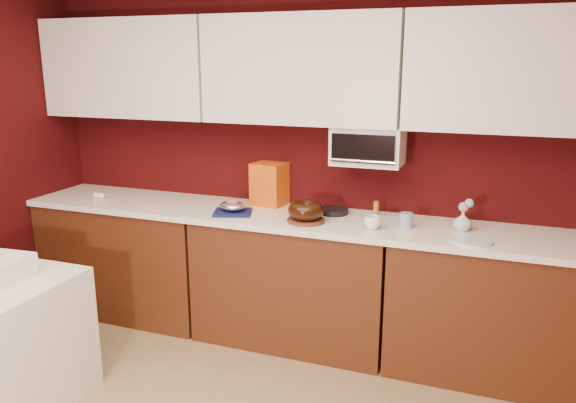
% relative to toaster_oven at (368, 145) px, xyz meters
% --- Properties ---
extents(wall_back, '(4.00, 0.02, 2.50)m').
position_rel_toaster_oven_xyz_m(wall_back, '(-0.45, 0.15, -0.12)').
color(wall_back, '#360708').
rests_on(wall_back, floor).
extents(base_cabinet_left, '(1.31, 0.58, 0.86)m').
position_rel_toaster_oven_xyz_m(base_cabinet_left, '(-1.78, -0.17, -0.95)').
color(base_cabinet_left, '#4B230F').
rests_on(base_cabinet_left, floor).
extents(base_cabinet_center, '(1.31, 0.58, 0.86)m').
position_rel_toaster_oven_xyz_m(base_cabinet_center, '(-0.45, -0.17, -0.95)').
color(base_cabinet_center, '#4B230F').
rests_on(base_cabinet_center, floor).
extents(base_cabinet_right, '(1.31, 0.58, 0.86)m').
position_rel_toaster_oven_xyz_m(base_cabinet_right, '(0.88, -0.17, -0.95)').
color(base_cabinet_right, '#4B230F').
rests_on(base_cabinet_right, floor).
extents(countertop, '(4.00, 0.62, 0.04)m').
position_rel_toaster_oven_xyz_m(countertop, '(-0.45, -0.17, -0.49)').
color(countertop, white).
rests_on(countertop, base_cabinet_center).
extents(upper_cabinet_left, '(1.31, 0.33, 0.70)m').
position_rel_toaster_oven_xyz_m(upper_cabinet_left, '(-1.78, -0.02, 0.48)').
color(upper_cabinet_left, white).
rests_on(upper_cabinet_left, wall_back).
extents(upper_cabinet_center, '(1.31, 0.33, 0.70)m').
position_rel_toaster_oven_xyz_m(upper_cabinet_center, '(-0.45, -0.02, 0.48)').
color(upper_cabinet_center, white).
rests_on(upper_cabinet_center, wall_back).
extents(upper_cabinet_right, '(1.31, 0.33, 0.70)m').
position_rel_toaster_oven_xyz_m(upper_cabinet_right, '(0.88, -0.02, 0.48)').
color(upper_cabinet_right, white).
rests_on(upper_cabinet_right, wall_back).
extents(toaster_oven, '(0.45, 0.30, 0.25)m').
position_rel_toaster_oven_xyz_m(toaster_oven, '(0.00, 0.00, 0.00)').
color(toaster_oven, white).
rests_on(toaster_oven, upper_cabinet_center).
extents(toaster_oven_door, '(0.40, 0.02, 0.18)m').
position_rel_toaster_oven_xyz_m(toaster_oven_door, '(0.00, -0.16, 0.00)').
color(toaster_oven_door, black).
rests_on(toaster_oven_door, toaster_oven).
extents(toaster_oven_handle, '(0.42, 0.02, 0.02)m').
position_rel_toaster_oven_xyz_m(toaster_oven_handle, '(0.00, -0.18, -0.07)').
color(toaster_oven_handle, silver).
rests_on(toaster_oven_handle, toaster_oven).
extents(cake_base, '(0.29, 0.29, 0.02)m').
position_rel_toaster_oven_xyz_m(cake_base, '(-0.33, -0.29, -0.46)').
color(cake_base, '#5D2D1C').
rests_on(cake_base, countertop).
extents(bundt_cake, '(0.31, 0.31, 0.09)m').
position_rel_toaster_oven_xyz_m(bundt_cake, '(-0.33, -0.29, -0.39)').
color(bundt_cake, black).
rests_on(bundt_cake, cake_base).
extents(navy_towel, '(0.30, 0.28, 0.02)m').
position_rel_toaster_oven_xyz_m(navy_towel, '(-0.86, -0.27, -0.47)').
color(navy_towel, '#131647').
rests_on(navy_towel, countertop).
extents(foil_ham_nest, '(0.19, 0.17, 0.07)m').
position_rel_toaster_oven_xyz_m(foil_ham_nest, '(-0.86, -0.27, -0.42)').
color(foil_ham_nest, white).
rests_on(foil_ham_nest, navy_towel).
extents(roasted_ham, '(0.09, 0.08, 0.06)m').
position_rel_toaster_oven_xyz_m(roasted_ham, '(-0.86, -0.27, -0.40)').
color(roasted_ham, '#BC5B56').
rests_on(roasted_ham, foil_ham_nest).
extents(pandoro_box, '(0.25, 0.23, 0.30)m').
position_rel_toaster_oven_xyz_m(pandoro_box, '(-0.72, 0.05, -0.32)').
color(pandoro_box, '#B6300C').
rests_on(pandoro_box, countertop).
extents(dark_pan, '(0.21, 0.21, 0.04)m').
position_rel_toaster_oven_xyz_m(dark_pan, '(-0.22, -0.02, -0.46)').
color(dark_pan, black).
rests_on(dark_pan, countertop).
extents(coffee_mug, '(0.13, 0.13, 0.10)m').
position_rel_toaster_oven_xyz_m(coffee_mug, '(0.10, -0.29, -0.43)').
color(coffee_mug, white).
rests_on(coffee_mug, countertop).
extents(blue_jar, '(0.10, 0.10, 0.10)m').
position_rel_toaster_oven_xyz_m(blue_jar, '(0.30, -0.19, -0.43)').
color(blue_jar, '#1C3A9A').
rests_on(blue_jar, countertop).
extents(flower_vase, '(0.10, 0.10, 0.13)m').
position_rel_toaster_oven_xyz_m(flower_vase, '(0.62, -0.12, -0.41)').
color(flower_vase, silver).
rests_on(flower_vase, countertop).
extents(flower_pink, '(0.06, 0.06, 0.06)m').
position_rel_toaster_oven_xyz_m(flower_pink, '(0.62, -0.12, -0.33)').
color(flower_pink, pink).
rests_on(flower_pink, flower_vase).
extents(flower_blue, '(0.05, 0.05, 0.05)m').
position_rel_toaster_oven_xyz_m(flower_blue, '(0.65, -0.10, -0.30)').
color(flower_blue, '#93CBEC').
rests_on(flower_blue, flower_vase).
extents(china_plate, '(0.24, 0.24, 0.01)m').
position_rel_toaster_oven_xyz_m(china_plate, '(0.70, -0.34, -0.47)').
color(china_plate, white).
rests_on(china_plate, countertop).
extents(amber_bottle, '(0.04, 0.04, 0.11)m').
position_rel_toaster_oven_xyz_m(amber_bottle, '(0.07, -0.01, -0.42)').
color(amber_bottle, '#94661A').
rests_on(amber_bottle, countertop).
extents(egg_left, '(0.06, 0.05, 0.04)m').
position_rel_toaster_oven_xyz_m(egg_left, '(-1.97, -0.23, -0.45)').
color(egg_left, white).
rests_on(egg_left, countertop).
extents(egg_right, '(0.07, 0.06, 0.04)m').
position_rel_toaster_oven_xyz_m(egg_right, '(-2.02, -0.23, -0.45)').
color(egg_right, white).
rests_on(egg_right, countertop).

